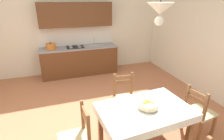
# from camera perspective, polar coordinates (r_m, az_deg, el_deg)

# --- Properties ---
(ground_plane) EXTENTS (6.40, 6.49, 0.10)m
(ground_plane) POSITION_cam_1_polar(r_m,az_deg,el_deg) (3.66, -5.20, -17.61)
(ground_plane) COLOR #B7704C
(wall_back) EXTENTS (6.40, 0.12, 4.18)m
(wall_back) POSITION_cam_1_polar(r_m,az_deg,el_deg) (5.81, -13.53, 19.51)
(wall_back) COLOR silver
(wall_back) RESTS_ON ground_plane
(kitchen_cabinetry) EXTENTS (2.37, 0.63, 2.20)m
(kitchen_cabinetry) POSITION_cam_1_polar(r_m,az_deg,el_deg) (5.67, -10.70, 7.01)
(kitchen_cabinetry) COLOR brown
(kitchen_cabinetry) RESTS_ON ground_plane
(dining_table) EXTENTS (1.43, 0.98, 0.75)m
(dining_table) POSITION_cam_1_polar(r_m,az_deg,el_deg) (2.83, 10.39, -14.24)
(dining_table) COLOR brown
(dining_table) RESTS_ON ground_plane
(dining_chair_kitchen_side) EXTENTS (0.45, 0.45, 0.93)m
(dining_chair_kitchen_side) POSITION_cam_1_polar(r_m,az_deg,el_deg) (3.57, 4.17, -9.09)
(dining_chair_kitchen_side) COLOR #D1BC89
(dining_chair_kitchen_side) RESTS_ON ground_plane
(dining_chair_tv_side) EXTENTS (0.44, 0.44, 0.93)m
(dining_chair_tv_side) POSITION_cam_1_polar(r_m,az_deg,el_deg) (2.73, -11.30, -20.84)
(dining_chair_tv_side) COLOR #D1BC89
(dining_chair_tv_side) RESTS_ON ground_plane
(dining_chair_window_side) EXTENTS (0.48, 0.48, 0.93)m
(dining_chair_window_side) POSITION_cam_1_polar(r_m,az_deg,el_deg) (3.51, 26.17, -12.14)
(dining_chair_window_side) COLOR #D1BC89
(dining_chair_window_side) RESTS_ON ground_plane
(fruit_bowl) EXTENTS (0.30, 0.30, 0.12)m
(fruit_bowl) POSITION_cam_1_polar(r_m,az_deg,el_deg) (2.74, 11.55, -10.89)
(fruit_bowl) COLOR beige
(fruit_bowl) RESTS_ON dining_table
(pendant_lamp) EXTENTS (0.32, 0.32, 0.80)m
(pendant_lamp) POSITION_cam_1_polar(r_m,az_deg,el_deg) (2.25, 15.24, 18.28)
(pendant_lamp) COLOR black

